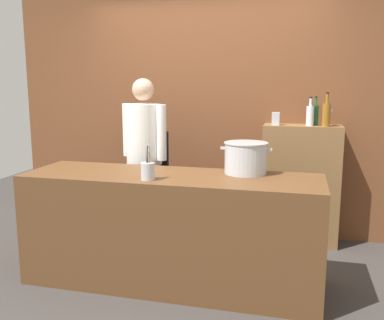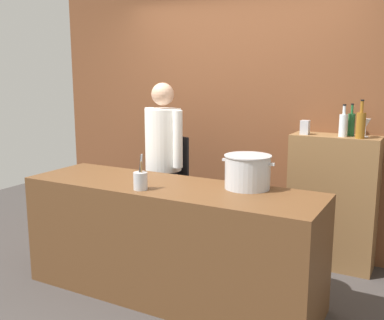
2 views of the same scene
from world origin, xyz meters
TOP-DOWN VIEW (x-y plane):
  - ground_plane at (0.00, 0.00)m, footprint 8.00×8.00m
  - brick_back_panel at (0.00, 1.40)m, footprint 4.40×0.10m
  - prep_counter at (0.00, 0.00)m, footprint 2.36×0.70m
  - bar_cabinet at (1.00, 1.19)m, footprint 0.76×0.32m
  - chef at (-0.48, 0.70)m, footprint 0.50×0.40m
  - stockpot_large at (0.56, 0.20)m, footprint 0.41×0.35m
  - utensil_crock at (-0.11, -0.21)m, footprint 0.10×0.10m
  - wine_bottle_amber at (1.21, 1.10)m, footprint 0.08×0.08m
  - wine_bottle_clear at (1.06, 1.14)m, footprint 0.07×0.07m
  - wine_bottle_green at (1.11, 1.23)m, footprint 0.06×0.06m
  - wine_glass_wide at (1.23, 1.21)m, footprint 0.08×0.08m
  - spice_tin_silver at (0.73, 1.13)m, footprint 0.07×0.07m

SIDE VIEW (x-z plane):
  - ground_plane at x=0.00m, z-range 0.00..0.00m
  - prep_counter at x=0.00m, z-range 0.00..0.90m
  - bar_cabinet at x=1.00m, z-range 0.00..1.21m
  - chef at x=-0.48m, z-range 0.13..1.79m
  - utensil_crock at x=-0.11m, z-range 0.84..1.10m
  - stockpot_large at x=0.56m, z-range 0.90..1.15m
  - spice_tin_silver at x=0.73m, z-range 1.21..1.33m
  - wine_bottle_clear at x=1.06m, z-range 1.17..1.45m
  - wine_bottle_green at x=1.11m, z-range 1.17..1.45m
  - wine_glass_wide at x=1.23m, z-range 1.24..1.40m
  - wine_bottle_amber at x=1.21m, z-range 1.16..1.49m
  - brick_back_panel at x=0.00m, z-range 0.00..3.00m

